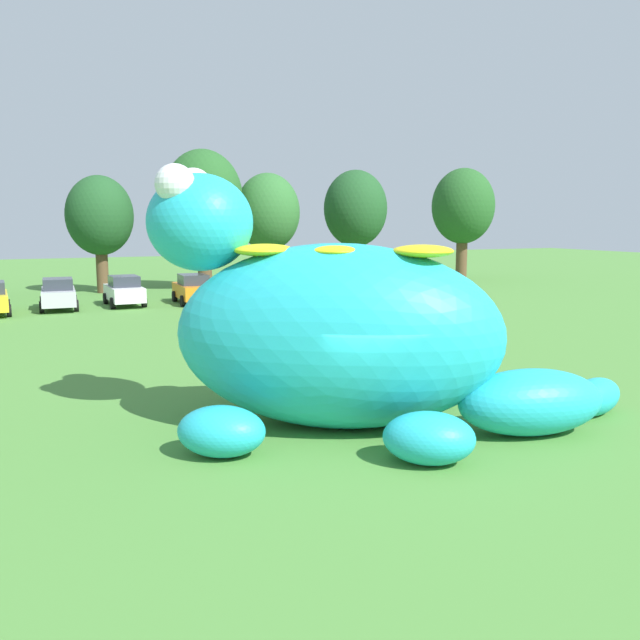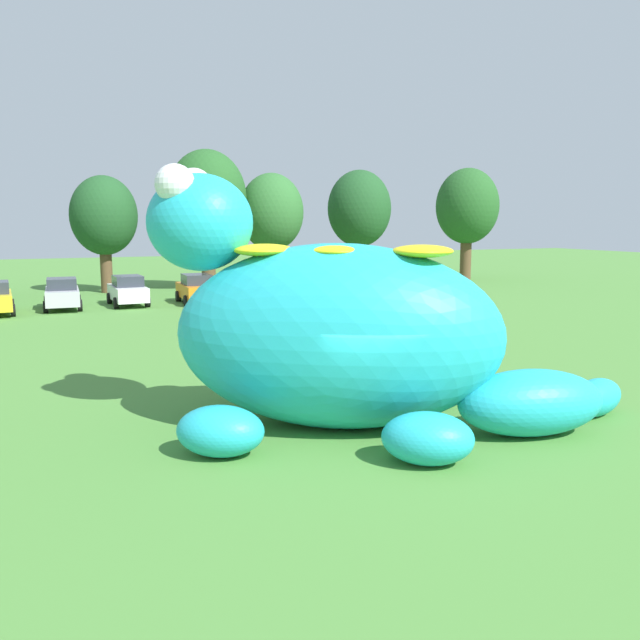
% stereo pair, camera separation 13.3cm
% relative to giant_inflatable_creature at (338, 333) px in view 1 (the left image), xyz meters
% --- Properties ---
extents(ground_plane, '(160.00, 160.00, 0.00)m').
position_rel_giant_inflatable_creature_xyz_m(ground_plane, '(0.15, -1.20, -2.21)').
color(ground_plane, '#4C8438').
extents(giant_inflatable_creature, '(11.71, 8.21, 6.05)m').
position_rel_giant_inflatable_creature_xyz_m(giant_inflatable_creature, '(0.00, 0.00, 0.00)').
color(giant_inflatable_creature, '#23B2C6').
rests_on(giant_inflatable_creature, ground).
extents(car_silver, '(2.05, 4.16, 1.72)m').
position_rel_giant_inflatable_creature_xyz_m(car_silver, '(-4.99, 24.85, -1.35)').
color(car_silver, '#B7BABF').
rests_on(car_silver, ground).
extents(car_white, '(2.05, 4.16, 1.72)m').
position_rel_giant_inflatable_creature_xyz_m(car_white, '(-1.48, 25.15, -1.35)').
color(car_white, white).
rests_on(car_white, ground).
extents(car_orange, '(2.01, 4.14, 1.72)m').
position_rel_giant_inflatable_creature_xyz_m(car_orange, '(2.35, 24.59, -1.35)').
color(car_orange, orange).
rests_on(car_orange, ground).
extents(car_red, '(2.40, 4.31, 1.72)m').
position_rel_giant_inflatable_creature_xyz_m(car_red, '(5.80, 23.88, -1.35)').
color(car_red, red).
rests_on(car_red, ground).
extents(box_truck, '(2.56, 6.48, 2.95)m').
position_rel_giant_inflatable_creature_xyz_m(box_truck, '(12.28, 24.52, -0.61)').
color(box_truck, '#B2231E').
rests_on(box_truck, ground).
extents(tree_centre_left, '(4.39, 4.39, 7.79)m').
position_rel_giant_inflatable_creature_xyz_m(tree_centre_left, '(-1.83, 32.87, 2.88)').
color(tree_centre_left, brown).
rests_on(tree_centre_left, ground).
extents(tree_centre, '(5.44, 5.44, 9.66)m').
position_rel_giant_inflatable_creature_xyz_m(tree_centre, '(4.93, 31.89, 4.11)').
color(tree_centre, brown).
rests_on(tree_centre, ground).
extents(tree_centre_right, '(4.62, 4.62, 8.20)m').
position_rel_giant_inflatable_creature_xyz_m(tree_centre_right, '(9.65, 31.93, 3.15)').
color(tree_centre_right, brown).
rests_on(tree_centre_right, ground).
extents(tree_mid_right, '(4.89, 4.89, 8.67)m').
position_rel_giant_inflatable_creature_xyz_m(tree_mid_right, '(16.97, 32.41, 3.46)').
color(tree_mid_right, brown).
rests_on(tree_mid_right, ground).
extents(tree_right, '(5.11, 5.11, 9.07)m').
position_rel_giant_inflatable_creature_xyz_m(tree_right, '(26.52, 31.73, 3.72)').
color(tree_right, brown).
rests_on(tree_right, ground).
extents(spectator_mid_field, '(0.38, 0.26, 1.71)m').
position_rel_giant_inflatable_creature_xyz_m(spectator_mid_field, '(7.72, 7.22, -1.36)').
color(spectator_mid_field, '#2D334C').
rests_on(spectator_mid_field, ground).
extents(spectator_by_cars, '(0.38, 0.26, 1.71)m').
position_rel_giant_inflatable_creature_xyz_m(spectator_by_cars, '(3.49, 5.86, -1.36)').
color(spectator_by_cars, black).
rests_on(spectator_by_cars, ground).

